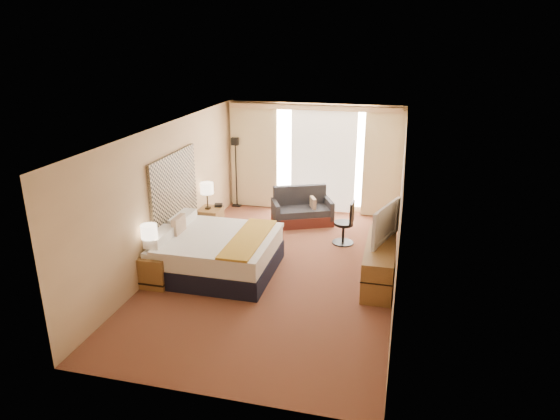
% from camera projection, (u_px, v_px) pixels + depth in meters
% --- Properties ---
extents(floor, '(4.20, 7.00, 0.02)m').
position_uv_depth(floor, '(278.00, 270.00, 9.19)').
color(floor, '#58191A').
rests_on(floor, ground).
extents(ceiling, '(4.20, 7.00, 0.02)m').
position_uv_depth(ceiling, '(277.00, 129.00, 8.33)').
color(ceiling, silver).
rests_on(ceiling, wall_back).
extents(wall_back, '(4.20, 0.02, 2.60)m').
position_uv_depth(wall_back, '(313.00, 158.00, 11.96)').
color(wall_back, '#E6C08C').
rests_on(wall_back, ground).
extents(wall_front, '(4.20, 0.02, 2.60)m').
position_uv_depth(wall_front, '(200.00, 300.00, 5.56)').
color(wall_front, '#E6C08C').
rests_on(wall_front, ground).
extents(wall_left, '(0.02, 7.00, 2.60)m').
position_uv_depth(wall_left, '(168.00, 194.00, 9.24)').
color(wall_left, '#E6C08C').
rests_on(wall_left, ground).
extents(wall_right, '(0.02, 7.00, 2.60)m').
position_uv_depth(wall_right, '(400.00, 213.00, 8.28)').
color(wall_right, '#E6C08C').
rests_on(wall_right, ground).
extents(headboard, '(0.06, 1.85, 1.50)m').
position_uv_depth(headboard, '(175.00, 192.00, 9.42)').
color(headboard, black).
rests_on(headboard, wall_left).
extents(nightstand_left, '(0.45, 0.52, 0.55)m').
position_uv_depth(nightstand_left, '(157.00, 270.00, 8.57)').
color(nightstand_left, olive).
rests_on(nightstand_left, floor).
extents(nightstand_right, '(0.45, 0.52, 0.55)m').
position_uv_depth(nightstand_right, '(211.00, 220.00, 10.85)').
color(nightstand_right, olive).
rests_on(nightstand_right, floor).
extents(media_dresser, '(0.50, 1.80, 0.70)m').
position_uv_depth(media_dresser, '(379.00, 263.00, 8.66)').
color(media_dresser, olive).
rests_on(media_dresser, floor).
extents(window, '(2.30, 0.02, 2.30)m').
position_uv_depth(window, '(323.00, 158.00, 11.87)').
color(window, silver).
rests_on(window, wall_back).
extents(curtains, '(4.12, 0.19, 2.56)m').
position_uv_depth(curtains, '(312.00, 155.00, 11.82)').
color(curtains, beige).
rests_on(curtains, floor).
extents(bed, '(2.06, 1.88, 1.00)m').
position_uv_depth(bed, '(216.00, 253.00, 9.02)').
color(bed, black).
rests_on(bed, floor).
extents(loveseat, '(1.50, 1.19, 0.83)m').
position_uv_depth(loveseat, '(302.00, 212.00, 11.39)').
color(loveseat, '#531F17').
rests_on(loveseat, floor).
extents(floor_lamp, '(0.22, 0.22, 1.74)m').
position_uv_depth(floor_lamp, '(236.00, 158.00, 12.24)').
color(floor_lamp, black).
rests_on(floor_lamp, floor).
extents(desk_chair, '(0.44, 0.44, 0.91)m').
position_uv_depth(desk_chair, '(346.00, 225.00, 10.22)').
color(desk_chair, black).
rests_on(desk_chair, floor).
extents(lamp_left, '(0.27, 0.27, 0.57)m').
position_uv_depth(lamp_left, '(149.00, 232.00, 8.28)').
color(lamp_left, black).
rests_on(lamp_left, nightstand_left).
extents(lamp_right, '(0.28, 0.28, 0.59)m').
position_uv_depth(lamp_right, '(207.00, 189.00, 10.59)').
color(lamp_right, black).
rests_on(lamp_right, nightstand_right).
extents(tissue_box, '(0.15, 0.15, 0.12)m').
position_uv_depth(tissue_box, '(155.00, 252.00, 8.46)').
color(tissue_box, '#92C1E3').
rests_on(tissue_box, nightstand_left).
extents(telephone, '(0.19, 0.16, 0.06)m').
position_uv_depth(telephone, '(218.00, 205.00, 10.87)').
color(telephone, black).
rests_on(telephone, nightstand_right).
extents(television, '(0.50, 1.12, 0.65)m').
position_uv_depth(television, '(380.00, 222.00, 8.65)').
color(television, black).
rests_on(television, media_dresser).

